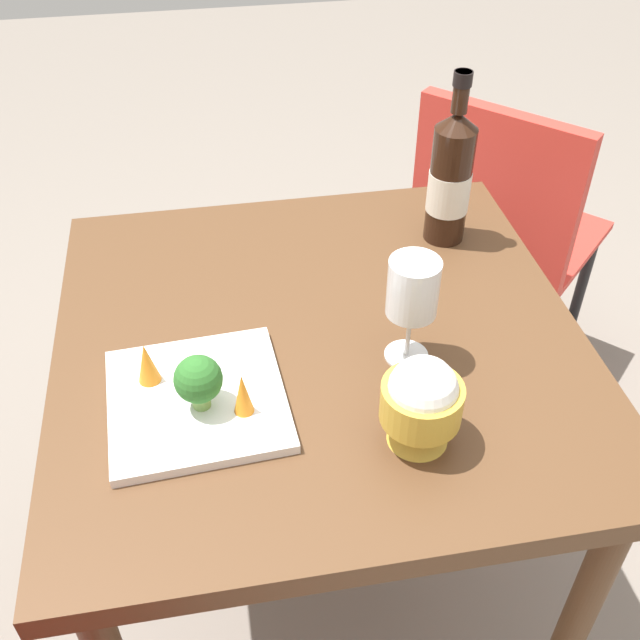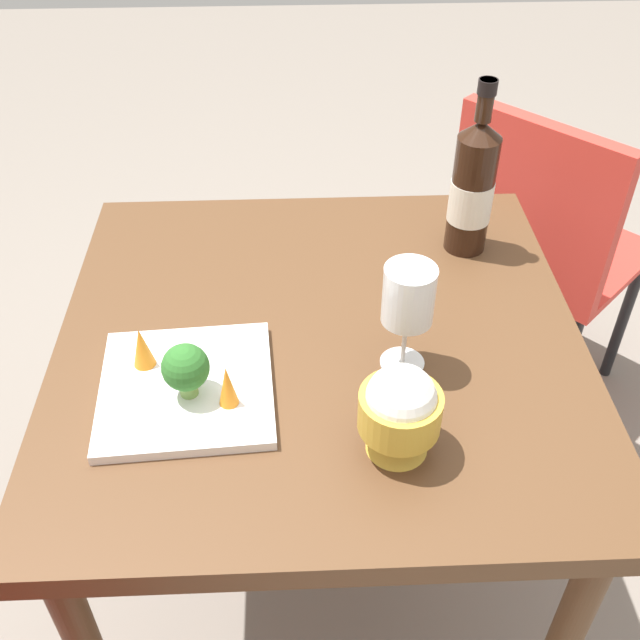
{
  "view_description": "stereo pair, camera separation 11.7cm",
  "coord_description": "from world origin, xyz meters",
  "px_view_note": "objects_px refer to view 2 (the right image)",
  "views": [
    {
      "loc": [
        0.15,
        0.88,
        1.53
      ],
      "look_at": [
        0.0,
        0.0,
        0.77
      ],
      "focal_mm": 41.79,
      "sensor_mm": 36.0,
      "label": 1
    },
    {
      "loc": [
        0.04,
        0.89,
        1.53
      ],
      "look_at": [
        0.0,
        0.0,
        0.77
      ],
      "focal_mm": 41.79,
      "sensor_mm": 36.0,
      "label": 2
    }
  ],
  "objects_px": {
    "rice_bowl": "(400,410)",
    "serving_plate": "(187,388)",
    "carrot_garnish_right": "(142,347)",
    "chair_by_wall": "(539,238)",
    "wine_bottle": "(473,187)",
    "wine_glass": "(409,298)",
    "broccoli_floret": "(186,368)",
    "carrot_garnish_left": "(227,385)"
  },
  "relations": [
    {
      "from": "rice_bowl",
      "to": "serving_plate",
      "type": "xyz_separation_m",
      "value": [
        0.29,
        -0.12,
        -0.07
      ]
    },
    {
      "from": "serving_plate",
      "to": "carrot_garnish_right",
      "type": "bearing_deg",
      "value": -34.7
    },
    {
      "from": "chair_by_wall",
      "to": "wine_bottle",
      "type": "distance_m",
      "value": 0.55
    },
    {
      "from": "wine_bottle",
      "to": "rice_bowl",
      "type": "height_order",
      "value": "wine_bottle"
    },
    {
      "from": "wine_glass",
      "to": "broccoli_floret",
      "type": "height_order",
      "value": "wine_glass"
    },
    {
      "from": "wine_bottle",
      "to": "rice_bowl",
      "type": "xyz_separation_m",
      "value": [
        0.18,
        0.47,
        -0.05
      ]
    },
    {
      "from": "carrot_garnish_right",
      "to": "carrot_garnish_left",
      "type": "bearing_deg",
      "value": 146.82
    },
    {
      "from": "chair_by_wall",
      "to": "broccoli_floret",
      "type": "xyz_separation_m",
      "value": [
        0.74,
        0.7,
        0.28
      ]
    },
    {
      "from": "wine_bottle",
      "to": "carrot_garnish_right",
      "type": "distance_m",
      "value": 0.63
    },
    {
      "from": "wine_bottle",
      "to": "wine_glass",
      "type": "distance_m",
      "value": 0.34
    },
    {
      "from": "wine_bottle",
      "to": "wine_glass",
      "type": "relative_size",
      "value": 1.78
    },
    {
      "from": "carrot_garnish_left",
      "to": "carrot_garnish_right",
      "type": "height_order",
      "value": "same"
    },
    {
      "from": "chair_by_wall",
      "to": "wine_glass",
      "type": "distance_m",
      "value": 0.84
    },
    {
      "from": "wine_glass",
      "to": "rice_bowl",
      "type": "distance_m",
      "value": 0.18
    },
    {
      "from": "carrot_garnish_right",
      "to": "chair_by_wall",
      "type": "bearing_deg",
      "value": -141.83
    },
    {
      "from": "wine_glass",
      "to": "carrot_garnish_left",
      "type": "distance_m",
      "value": 0.28
    },
    {
      "from": "wine_glass",
      "to": "serving_plate",
      "type": "relative_size",
      "value": 0.67
    },
    {
      "from": "wine_bottle",
      "to": "carrot_garnish_left",
      "type": "xyz_separation_m",
      "value": [
        0.41,
        0.39,
        -0.07
      ]
    },
    {
      "from": "wine_bottle",
      "to": "carrot_garnish_left",
      "type": "relative_size",
      "value": 4.66
    },
    {
      "from": "wine_glass",
      "to": "carrot_garnish_right",
      "type": "distance_m",
      "value": 0.4
    },
    {
      "from": "wine_bottle",
      "to": "serving_plate",
      "type": "height_order",
      "value": "wine_bottle"
    },
    {
      "from": "wine_glass",
      "to": "rice_bowl",
      "type": "height_order",
      "value": "wine_glass"
    },
    {
      "from": "wine_bottle",
      "to": "chair_by_wall",
      "type": "bearing_deg",
      "value": -129.39
    },
    {
      "from": "serving_plate",
      "to": "wine_glass",
      "type": "bearing_deg",
      "value": -171.94
    },
    {
      "from": "rice_bowl",
      "to": "carrot_garnish_right",
      "type": "distance_m",
      "value": 0.4
    },
    {
      "from": "wine_bottle",
      "to": "broccoli_floret",
      "type": "relative_size",
      "value": 3.72
    },
    {
      "from": "rice_bowl",
      "to": "broccoli_floret",
      "type": "bearing_deg",
      "value": -19.01
    },
    {
      "from": "chair_by_wall",
      "to": "rice_bowl",
      "type": "relative_size",
      "value": 6.0
    },
    {
      "from": "serving_plate",
      "to": "carrot_garnish_left",
      "type": "height_order",
      "value": "carrot_garnish_left"
    },
    {
      "from": "serving_plate",
      "to": "broccoli_floret",
      "type": "relative_size",
      "value": 3.09
    },
    {
      "from": "wine_glass",
      "to": "broccoli_floret",
      "type": "xyz_separation_m",
      "value": [
        0.32,
        0.07,
        -0.06
      ]
    },
    {
      "from": "wine_bottle",
      "to": "carrot_garnish_right",
      "type": "xyz_separation_m",
      "value": [
        0.54,
        0.31,
        -0.08
      ]
    },
    {
      "from": "carrot_garnish_left",
      "to": "carrot_garnish_right",
      "type": "relative_size",
      "value": 1.01
    },
    {
      "from": "broccoli_floret",
      "to": "chair_by_wall",
      "type": "bearing_deg",
      "value": -136.49
    },
    {
      "from": "broccoli_floret",
      "to": "carrot_garnish_right",
      "type": "bearing_deg",
      "value": -41.82
    },
    {
      "from": "serving_plate",
      "to": "carrot_garnish_left",
      "type": "bearing_deg",
      "value": 148.39
    },
    {
      "from": "wine_glass",
      "to": "serving_plate",
      "type": "bearing_deg",
      "value": 8.06
    },
    {
      "from": "rice_bowl",
      "to": "carrot_garnish_right",
      "type": "xyz_separation_m",
      "value": [
        0.36,
        -0.16,
        -0.02
      ]
    },
    {
      "from": "serving_plate",
      "to": "carrot_garnish_right",
      "type": "distance_m",
      "value": 0.09
    },
    {
      "from": "wine_bottle",
      "to": "wine_glass",
      "type": "bearing_deg",
      "value": 63.45
    },
    {
      "from": "wine_bottle",
      "to": "rice_bowl",
      "type": "relative_size",
      "value": 2.25
    },
    {
      "from": "chair_by_wall",
      "to": "serving_plate",
      "type": "distance_m",
      "value": 1.04
    }
  ]
}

